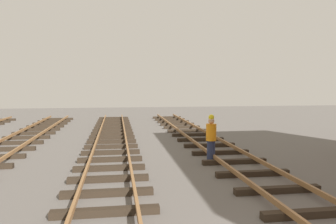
# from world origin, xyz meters

# --- Properties ---
(track_worker_foreground) EXTENTS (0.40, 0.40, 1.87)m
(track_worker_foreground) POSITION_xyz_m (-0.27, 8.20, 0.93)
(track_worker_foreground) COLOR #262D4C
(track_worker_foreground) RESTS_ON ground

